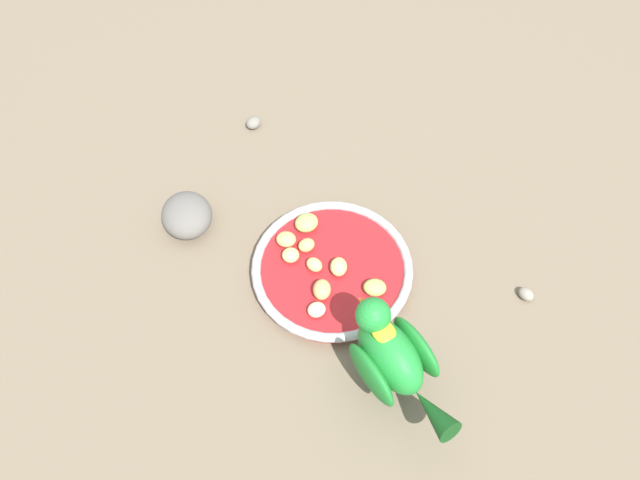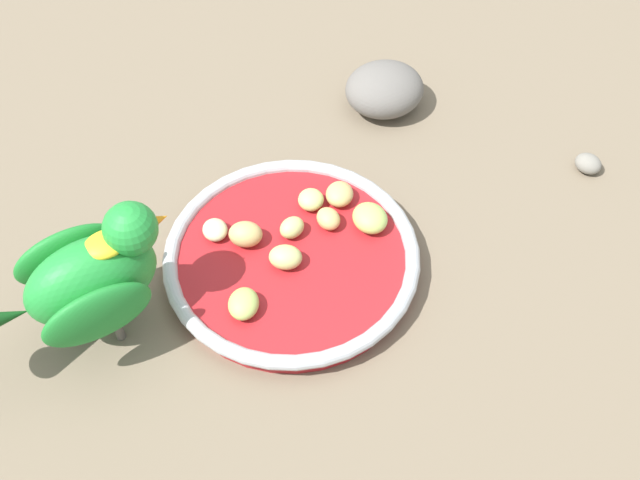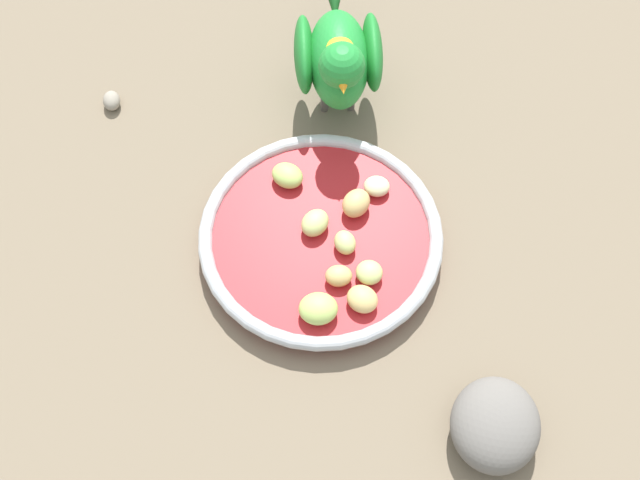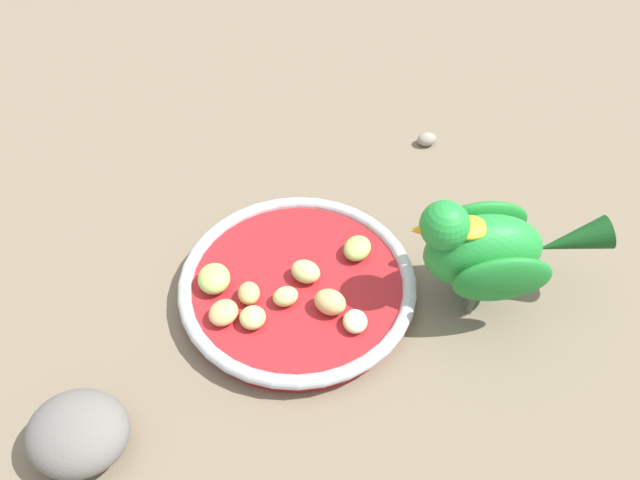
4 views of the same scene
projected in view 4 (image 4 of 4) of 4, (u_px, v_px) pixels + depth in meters
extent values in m
plane|color=#756651|center=(296.00, 310.00, 0.63)|extent=(4.00, 4.00, 0.00)
cylinder|color=#AD1E23|center=(298.00, 289.00, 0.64)|extent=(0.22, 0.22, 0.02)
torus|color=#B7BABF|center=(297.00, 283.00, 0.63)|extent=(0.23, 0.23, 0.01)
ellipsoid|color=#C6D17A|center=(302.00, 270.00, 0.63)|extent=(0.03, 0.03, 0.02)
ellipsoid|color=beige|center=(355.00, 321.00, 0.59)|extent=(0.03, 0.03, 0.01)
ellipsoid|color=#B2CC66|center=(357.00, 248.00, 0.65)|extent=(0.03, 0.03, 0.02)
ellipsoid|color=tan|center=(331.00, 301.00, 0.60)|extent=(0.03, 0.03, 0.02)
ellipsoid|color=#B2CC66|center=(214.00, 279.00, 0.62)|extent=(0.05, 0.04, 0.02)
ellipsoid|color=#C6D17A|center=(285.00, 296.00, 0.61)|extent=(0.03, 0.03, 0.02)
ellipsoid|color=tan|center=(223.00, 313.00, 0.60)|extent=(0.03, 0.03, 0.02)
ellipsoid|color=tan|center=(249.00, 293.00, 0.61)|extent=(0.03, 0.03, 0.02)
ellipsoid|color=#C6D17A|center=(253.00, 317.00, 0.59)|extent=(0.03, 0.02, 0.02)
cylinder|color=#59544C|center=(471.00, 301.00, 0.62)|extent=(0.01, 0.01, 0.03)
cylinder|color=#59544C|center=(463.00, 278.00, 0.64)|extent=(0.01, 0.01, 0.03)
ellipsoid|color=green|center=(483.00, 251.00, 0.59)|extent=(0.10, 0.12, 0.08)
ellipsoid|color=#1E7F2D|center=(502.00, 280.00, 0.57)|extent=(0.06, 0.09, 0.06)
ellipsoid|color=#1E7F2D|center=(481.00, 224.00, 0.61)|extent=(0.06, 0.09, 0.06)
cone|color=#144719|center=(573.00, 241.00, 0.59)|extent=(0.06, 0.08, 0.05)
sphere|color=green|center=(445.00, 225.00, 0.55)|extent=(0.06, 0.06, 0.04)
cone|color=orange|center=(420.00, 230.00, 0.56)|extent=(0.02, 0.02, 0.02)
ellipsoid|color=yellow|center=(468.00, 227.00, 0.56)|extent=(0.04, 0.04, 0.01)
ellipsoid|color=slate|center=(78.00, 433.00, 0.52)|extent=(0.09, 0.10, 0.05)
ellipsoid|color=gray|center=(427.00, 139.00, 0.79)|extent=(0.03, 0.03, 0.02)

